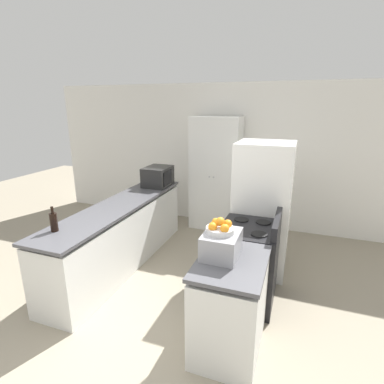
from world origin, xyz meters
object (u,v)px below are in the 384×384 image
(toaster_oven, at_px, (221,244))
(fruit_bowl, at_px, (220,228))
(stove, at_px, (248,263))
(pantry_cabinet, at_px, (216,174))
(refrigerator, at_px, (262,208))
(wine_bottle, at_px, (54,222))
(microwave, at_px, (158,176))

(toaster_oven, xyz_separation_m, fruit_bowl, (-0.01, 0.00, 0.16))
(stove, xyz_separation_m, fruit_bowl, (-0.15, -0.74, 0.72))
(toaster_oven, bearing_deg, fruit_bowl, 174.35)
(toaster_oven, height_order, fruit_bowl, fruit_bowl)
(pantry_cabinet, bearing_deg, toaster_oven, -73.23)
(pantry_cabinet, distance_m, refrigerator, 1.58)
(refrigerator, height_order, wine_bottle, refrigerator)
(wine_bottle, xyz_separation_m, fruit_bowl, (1.81, 0.09, 0.16))
(wine_bottle, height_order, fruit_bowl, fruit_bowl)
(pantry_cabinet, xyz_separation_m, microwave, (-0.79, -0.75, 0.06))
(pantry_cabinet, bearing_deg, microwave, -136.35)
(stove, relative_size, refrigerator, 0.61)
(toaster_oven, bearing_deg, pantry_cabinet, 106.77)
(microwave, distance_m, fruit_bowl, 2.55)
(refrigerator, height_order, fruit_bowl, refrigerator)
(microwave, bearing_deg, wine_bottle, -95.91)
(microwave, bearing_deg, pantry_cabinet, 43.65)
(fruit_bowl, bearing_deg, microwave, 128.85)
(wine_bottle, xyz_separation_m, toaster_oven, (1.83, 0.09, 0.00))
(microwave, height_order, wine_bottle, microwave)
(wine_bottle, relative_size, toaster_oven, 0.70)
(pantry_cabinet, xyz_separation_m, stove, (0.96, -1.99, -0.55))
(stove, xyz_separation_m, toaster_oven, (-0.14, -0.74, 0.56))
(pantry_cabinet, relative_size, toaster_oven, 5.13)
(fruit_bowl, bearing_deg, toaster_oven, -5.65)
(wine_bottle, relative_size, fruit_bowl, 1.10)
(stove, relative_size, toaster_oven, 2.71)
(microwave, xyz_separation_m, toaster_oven, (1.61, -1.98, -0.05))
(stove, height_order, toaster_oven, toaster_oven)
(toaster_oven, relative_size, fruit_bowl, 1.57)
(wine_bottle, bearing_deg, refrigerator, 38.71)
(stove, bearing_deg, refrigerator, 87.12)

